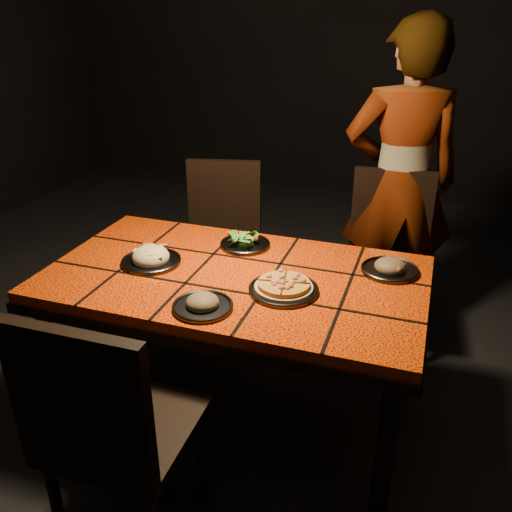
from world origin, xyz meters
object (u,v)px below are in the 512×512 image
(chair_far_right, at_px, (387,248))
(plate_pizza, at_px, (284,288))
(chair_near, at_px, (108,427))
(chair_far_left, at_px, (222,233))
(diner, at_px, (400,184))
(dining_table, at_px, (235,290))
(plate_pasta, at_px, (151,258))

(chair_far_right, xyz_separation_m, plate_pizza, (-0.32, -0.99, 0.21))
(chair_near, relative_size, chair_far_right, 1.03)
(chair_far_right, bearing_deg, chair_far_left, -178.73)
(chair_far_right, bearing_deg, diner, 80.32)
(plate_pizza, bearing_deg, chair_far_right, 72.37)
(chair_far_right, distance_m, diner, 0.37)
(dining_table, xyz_separation_m, chair_far_left, (-0.40, 0.82, -0.12))
(chair_near, bearing_deg, chair_far_left, -81.23)
(chair_far_right, distance_m, plate_pizza, 1.06)
(diner, bearing_deg, dining_table, 45.17)
(dining_table, height_order, diner, diner)
(diner, xyz_separation_m, plate_pasta, (-0.96, -1.10, -0.11))
(chair_far_left, bearing_deg, chair_far_right, -8.35)
(chair_far_left, bearing_deg, chair_near, -93.67)
(plate_pasta, bearing_deg, diner, 48.94)
(diner, relative_size, plate_pasta, 6.67)
(chair_near, xyz_separation_m, plate_pizza, (0.36, 0.73, 0.19))
(chair_far_right, xyz_separation_m, diner, (0.02, 0.17, 0.32))
(chair_far_left, xyz_separation_m, plate_pizza, (0.64, -0.91, 0.22))
(dining_table, relative_size, plate_pasta, 6.13)
(chair_near, height_order, plate_pizza, chair_near)
(diner, distance_m, plate_pasta, 1.47)
(chair_far_left, height_order, plate_pizza, chair_far_left)
(plate_pizza, bearing_deg, chair_far_left, 125.11)
(chair_far_left, distance_m, diner, 1.06)
(dining_table, bearing_deg, plate_pizza, -19.48)
(dining_table, distance_m, chair_far_right, 1.07)
(dining_table, distance_m, plate_pizza, 0.28)
(chair_near, xyz_separation_m, chair_far_right, (0.68, 1.72, -0.02))
(dining_table, xyz_separation_m, diner, (0.58, 1.08, 0.21))
(chair_far_left, bearing_deg, diner, 1.44)
(chair_near, bearing_deg, diner, -110.98)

